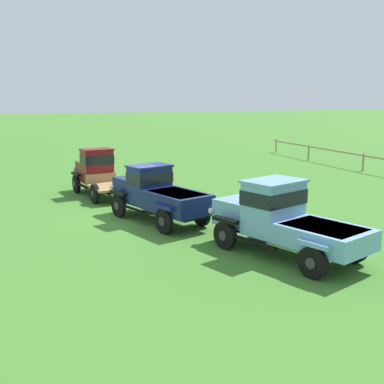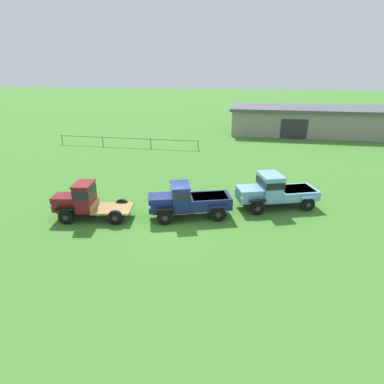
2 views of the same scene
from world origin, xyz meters
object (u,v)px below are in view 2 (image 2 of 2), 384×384
object	(u,v)px
farm_shed	(316,120)
vintage_truck_midrow_center	(274,191)
vintage_truck_second_in_line	(188,200)
vintage_truck_foreground_near	(84,201)

from	to	relation	value
farm_shed	vintage_truck_midrow_center	world-z (taller)	farm_shed
farm_shed	vintage_truck_midrow_center	size ratio (longest dim) A/B	4.24
vintage_truck_midrow_center	vintage_truck_second_in_line	bearing A→B (deg)	-154.83
vintage_truck_foreground_near	vintage_truck_second_in_line	xyz separation A→B (m)	(5.88, 1.24, -0.04)
farm_shed	vintage_truck_second_in_line	size ratio (longest dim) A/B	4.49
farm_shed	vintage_truck_foreground_near	xyz separation A→B (m)	(-17.99, -28.43, -0.66)
farm_shed	vintage_truck_second_in_line	xyz separation A→B (m)	(-12.11, -27.20, -0.70)
vintage_truck_second_in_line	vintage_truck_midrow_center	bearing A→B (deg)	25.17
vintage_truck_second_in_line	vintage_truck_midrow_center	distance (m)	5.55
farm_shed	vintage_truck_midrow_center	distance (m)	25.83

